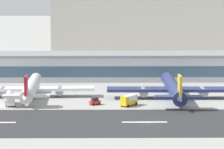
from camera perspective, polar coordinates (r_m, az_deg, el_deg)
ground_plane at (r=155.35m, az=3.37°, el=-4.73°), size 1400.00×1400.00×0.00m
runway_strip at (r=156.17m, az=3.35°, el=-4.65°), size 800.00×33.33×0.08m
runway_centreline_dash_4 at (r=156.12m, az=3.17°, el=-4.64°), size 12.00×1.20×0.01m
terminal_building at (r=232.87m, az=-0.98°, el=0.84°), size 190.56×20.48×10.25m
distant_hotel_block at (r=325.90m, az=5.83°, el=6.23°), size 130.77×30.10×48.57m
airliner_red_tail_gate_0 at (r=193.61m, az=-7.88°, el=-1.34°), size 41.57×45.62×9.52m
airliner_gold_tail_gate_1 at (r=190.23m, az=5.99°, el=-1.40°), size 42.98×49.08×10.24m
service_baggage_tug_0 at (r=179.59m, az=-1.67°, el=-2.64°), size 3.57×3.08×2.20m
service_box_truck_1 at (r=177.85m, az=1.65°, el=-2.50°), size 5.58×6.21×3.25m
service_fuel_truck_2 at (r=181.99m, az=-9.87°, el=-2.30°), size 4.16×8.84×3.95m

